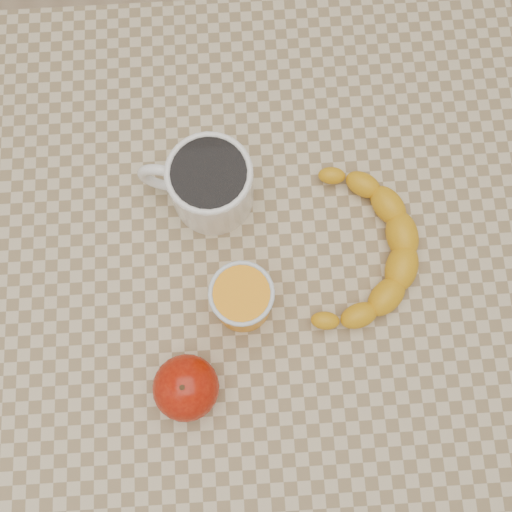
{
  "coord_description": "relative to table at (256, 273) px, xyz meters",
  "views": [
    {
      "loc": [
        -0.01,
        -0.17,
        1.48
      ],
      "look_at": [
        0.0,
        0.0,
        0.77
      ],
      "focal_mm": 40.0,
      "sensor_mm": 36.0,
      "label": 1
    }
  ],
  "objects": [
    {
      "name": "banana",
      "position": [
        0.13,
        -0.0,
        0.11
      ],
      "size": [
        0.33,
        0.36,
        0.04
      ],
      "primitive_type": null,
      "rotation": [
        0.0,
        0.0,
        -0.31
      ],
      "color": "gold",
      "rests_on": "table"
    },
    {
      "name": "orange_juice_glass",
      "position": [
        -0.02,
        -0.06,
        0.13
      ],
      "size": [
        0.08,
        0.08,
        0.09
      ],
      "color": "orange",
      "rests_on": "table"
    },
    {
      "name": "ground",
      "position": [
        0.0,
        0.0,
        -0.66
      ],
      "size": [
        3.0,
        3.0,
        0.0
      ],
      "primitive_type": "plane",
      "color": "tan",
      "rests_on": "ground"
    },
    {
      "name": "apple",
      "position": [
        -0.09,
        -0.16,
        0.12
      ],
      "size": [
        0.08,
        0.08,
        0.07
      ],
      "color": "#860C04",
      "rests_on": "table"
    },
    {
      "name": "table",
      "position": [
        0.0,
        0.0,
        0.0
      ],
      "size": [
        0.8,
        0.8,
        0.75
      ],
      "color": "#C1AE89",
      "rests_on": "ground"
    },
    {
      "name": "coffee_mug",
      "position": [
        -0.05,
        0.09,
        0.14
      ],
      "size": [
        0.16,
        0.13,
        0.09
      ],
      "color": "white",
      "rests_on": "table"
    }
  ]
}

